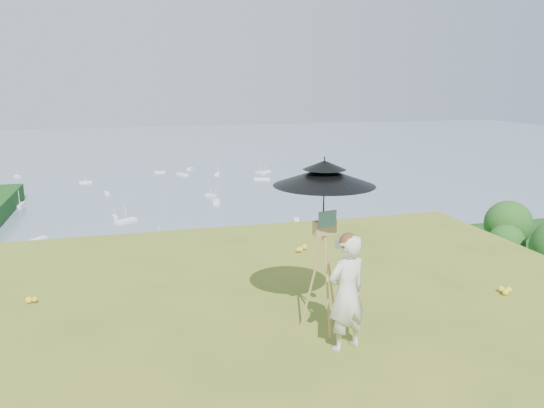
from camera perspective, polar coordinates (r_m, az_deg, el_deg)
name	(u,v)px	position (r m, az deg, el deg)	size (l,w,h in m)	color
ground	(231,398)	(6.23, -4.41, -20.07)	(14.00, 14.00, 0.00)	#5B7321
shoreline_tier	(147,335)	(89.30, -13.34, -13.53)	(170.00, 28.00, 8.00)	slate
bay_water	(132,167)	(247.97, -14.78, 3.92)	(700.00, 700.00, 0.00)	slate
slope_trees	(152,319)	(44.16, -12.82, -11.94)	(110.00, 50.00, 6.00)	#194815
harbor_town	(144,297)	(86.63, -13.57, -9.68)	(110.00, 22.00, 5.00)	beige
moored_boats	(93,206)	(170.61, -18.65, -0.21)	(140.00, 140.00, 0.70)	white
wildflowers	(227,381)	(6.40, -4.86, -18.43)	(10.00, 10.50, 0.12)	yellow
painter	(347,293)	(6.89, 8.03, -9.47)	(0.57, 0.37, 1.55)	silver
field_easel	(324,271)	(7.35, 5.57, -7.21)	(0.66, 0.66, 1.73)	#A87E46
sun_umbrella	(324,195)	(7.08, 5.60, 1.00)	(1.36, 1.36, 1.02)	black
painter_cap	(349,238)	(6.64, 8.23, -3.61)	(0.22, 0.26, 0.10)	#D07372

